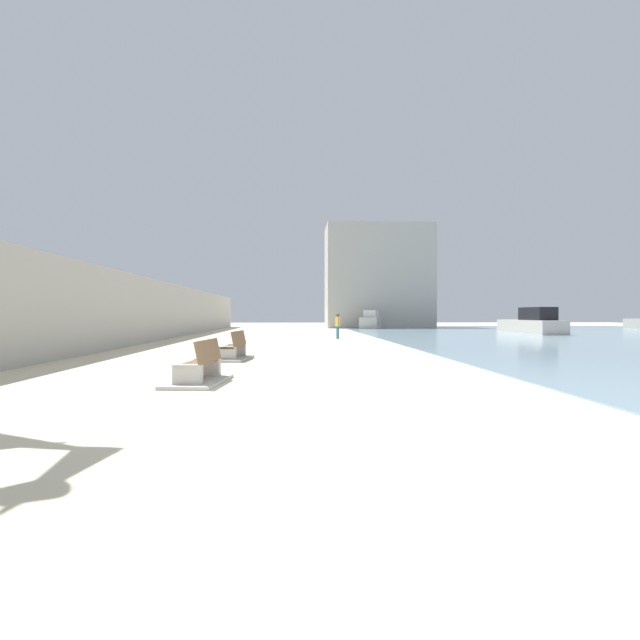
# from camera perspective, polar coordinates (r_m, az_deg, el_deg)

# --- Properties ---
(ground_plane) EXTENTS (120.00, 120.00, 0.00)m
(ground_plane) POSITION_cam_1_polar(r_m,az_deg,el_deg) (26.22, -4.73, -2.68)
(ground_plane) COLOR beige
(seawall) EXTENTS (0.80, 64.00, 3.53)m
(seawall) POSITION_cam_1_polar(r_m,az_deg,el_deg) (27.45, -20.58, 1.12)
(seawall) COLOR #ADAAA3
(seawall) RESTS_ON ground
(bench_near) EXTENTS (1.32, 2.21, 0.98)m
(bench_near) POSITION_cam_1_polar(r_m,az_deg,el_deg) (10.97, -14.32, -6.18)
(bench_near) COLOR #ADAAA3
(bench_near) RESTS_ON ground
(bench_far) EXTENTS (1.34, 2.22, 0.98)m
(bench_far) POSITION_cam_1_polar(r_m,az_deg,el_deg) (16.36, -10.44, -3.90)
(bench_far) COLOR #ADAAA3
(bench_far) RESTS_ON ground
(person_walking) EXTENTS (0.31, 0.48, 1.61)m
(person_walking) POSITION_cam_1_polar(r_m,az_deg,el_deg) (29.48, 2.15, -0.50)
(person_walking) COLOR teal
(person_walking) RESTS_ON ground
(boat_distant) EXTENTS (2.16, 7.43, 2.04)m
(boat_distant) POSITION_cam_1_polar(r_m,az_deg,el_deg) (40.69, 24.14, -0.41)
(boat_distant) COLOR beige
(boat_distant) RESTS_ON water_bay
(boat_outer) EXTENTS (4.03, 6.85, 1.94)m
(boat_outer) POSITION_cam_1_polar(r_m,az_deg,el_deg) (52.26, 6.46, -0.13)
(boat_outer) COLOR beige
(boat_outer) RESTS_ON water_bay
(harbor_building) EXTENTS (12.00, 6.00, 11.66)m
(harbor_building) POSITION_cam_1_polar(r_m,az_deg,el_deg) (55.16, 7.00, 5.15)
(harbor_building) COLOR #ADAAA3
(harbor_building) RESTS_ON ground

